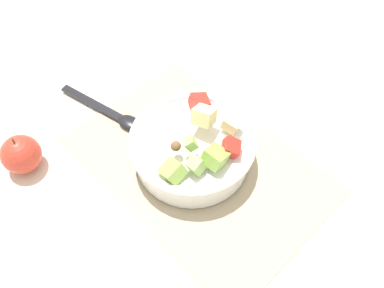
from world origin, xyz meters
TOP-DOWN VIEW (x-y plane):
  - ground_plane at (0.00, 0.00)m, footprint 2.40×2.40m
  - placemat at (0.00, 0.00)m, footprint 0.51×0.34m
  - salad_bowl at (-0.02, -0.00)m, footprint 0.25×0.25m
  - serving_spoon at (-0.22, -0.04)m, footprint 0.22×0.07m
  - whole_apple at (-0.25, -0.25)m, footprint 0.08×0.08m

SIDE VIEW (x-z plane):
  - ground_plane at x=0.00m, z-range 0.00..0.00m
  - placemat at x=0.00m, z-range 0.00..0.01m
  - serving_spoon at x=-0.22m, z-range 0.00..0.02m
  - whole_apple at x=-0.25m, z-range -0.01..0.09m
  - salad_bowl at x=-0.02m, z-range -0.02..0.11m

